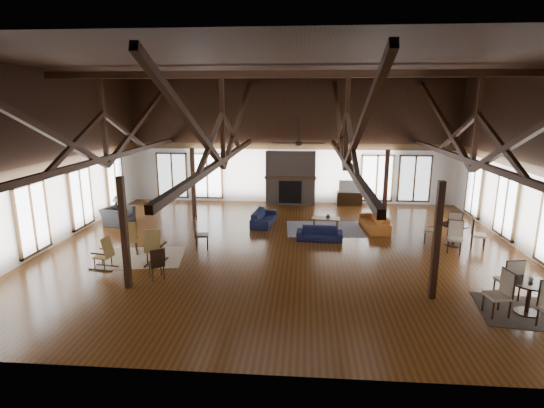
# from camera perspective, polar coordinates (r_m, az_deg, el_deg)

# --- Properties ---
(floor) EXTENTS (16.00, 16.00, 0.00)m
(floor) POSITION_cam_1_polar(r_m,az_deg,el_deg) (14.67, 1.50, -5.97)
(floor) COLOR #562F12
(floor) RESTS_ON ground
(ceiling) EXTENTS (16.00, 14.00, 0.02)m
(ceiling) POSITION_cam_1_polar(r_m,az_deg,el_deg) (13.88, 1.66, 18.09)
(ceiling) COLOR black
(ceiling) RESTS_ON wall_back
(wall_back) EXTENTS (16.00, 0.02, 6.00)m
(wall_back) POSITION_cam_1_polar(r_m,az_deg,el_deg) (20.91, 2.59, 8.29)
(wall_back) COLOR silver
(wall_back) RESTS_ON floor
(wall_front) EXTENTS (16.00, 0.02, 6.00)m
(wall_front) POSITION_cam_1_polar(r_m,az_deg,el_deg) (7.10, -1.38, -1.85)
(wall_front) COLOR silver
(wall_front) RESTS_ON floor
(wall_left) EXTENTS (0.02, 14.00, 6.00)m
(wall_left) POSITION_cam_1_polar(r_m,az_deg,el_deg) (16.44, -27.64, 5.37)
(wall_left) COLOR silver
(wall_left) RESTS_ON floor
(wall_right) EXTENTS (0.02, 14.00, 6.00)m
(wall_right) POSITION_cam_1_polar(r_m,az_deg,el_deg) (15.73, 32.20, 4.54)
(wall_right) COLOR silver
(wall_right) RESTS_ON floor
(roof_truss) EXTENTS (15.60, 14.07, 3.14)m
(roof_truss) POSITION_cam_1_polar(r_m,az_deg,el_deg) (13.86, 1.60, 9.94)
(roof_truss) COLOR black
(roof_truss) RESTS_ON wall_back
(post_grid) EXTENTS (8.16, 7.16, 3.05)m
(post_grid) POSITION_cam_1_polar(r_m,az_deg,el_deg) (14.23, 1.54, -0.17)
(post_grid) COLOR black
(post_grid) RESTS_ON floor
(fireplace) EXTENTS (2.50, 0.69, 2.60)m
(fireplace) POSITION_cam_1_polar(r_m,az_deg,el_deg) (20.81, 2.51, 3.51)
(fireplace) COLOR #67574E
(fireplace) RESTS_ON floor
(ceiling_fan) EXTENTS (1.60, 1.60, 0.75)m
(ceiling_fan) POSITION_cam_1_polar(r_m,az_deg,el_deg) (12.87, 3.61, 8.33)
(ceiling_fan) COLOR black
(ceiling_fan) RESTS_ON roof_truss
(sofa_navy_front) EXTENTS (1.68, 0.73, 0.48)m
(sofa_navy_front) POSITION_cam_1_polar(r_m,az_deg,el_deg) (15.54, 6.41, -3.98)
(sofa_navy_front) COLOR #141838
(sofa_navy_front) RESTS_ON floor
(sofa_navy_left) EXTENTS (2.01, 0.97, 0.56)m
(sofa_navy_left) POSITION_cam_1_polar(r_m,az_deg,el_deg) (17.45, -1.10, -1.82)
(sofa_navy_left) COLOR #131836
(sofa_navy_left) RESTS_ON floor
(sofa_orange) EXTENTS (2.09, 1.00, 0.59)m
(sofa_orange) POSITION_cam_1_polar(r_m,az_deg,el_deg) (17.24, 13.59, -2.35)
(sofa_orange) COLOR #A3581F
(sofa_orange) RESTS_ON floor
(coffee_table) EXTENTS (1.15, 0.67, 0.42)m
(coffee_table) POSITION_cam_1_polar(r_m,az_deg,el_deg) (17.00, 7.22, -2.06)
(coffee_table) COLOR brown
(coffee_table) RESTS_ON floor
(vase) EXTENTS (0.22, 0.22, 0.19)m
(vase) POSITION_cam_1_polar(r_m,az_deg,el_deg) (16.92, 7.53, -1.62)
(vase) COLOR #B2B2B2
(vase) RESTS_ON coffee_table
(armchair) EXTENTS (1.34, 1.24, 0.73)m
(armchair) POSITION_cam_1_polar(r_m,az_deg,el_deg) (18.49, -20.00, -1.51)
(armchair) COLOR #2D2D2F
(armchair) RESTS_ON floor
(side_table_lamp) EXTENTS (0.44, 0.44, 1.13)m
(side_table_lamp) POSITION_cam_1_polar(r_m,az_deg,el_deg) (18.97, -20.16, -0.95)
(side_table_lamp) COLOR black
(side_table_lamp) RESTS_ON floor
(rocking_chair_a) EXTENTS (0.75, 0.93, 1.06)m
(rocking_chair_a) POSITION_cam_1_polar(r_m,az_deg,el_deg) (14.85, -18.61, -4.42)
(rocking_chair_a) COLOR olive
(rocking_chair_a) RESTS_ON floor
(rocking_chair_b) EXTENTS (0.52, 0.89, 1.13)m
(rocking_chair_b) POSITION_cam_1_polar(r_m,az_deg,el_deg) (13.58, -15.56, -5.71)
(rocking_chair_b) COLOR olive
(rocking_chair_b) RESTS_ON floor
(rocking_chair_c) EXTENTS (0.83, 0.53, 0.99)m
(rocking_chair_c) POSITION_cam_1_polar(r_m,az_deg,el_deg) (13.71, -21.52, -6.27)
(rocking_chair_c) COLOR olive
(rocking_chair_c) RESTS_ON floor
(side_chair_a) EXTENTS (0.53, 0.53, 1.06)m
(side_chair_a) POSITION_cam_1_polar(r_m,az_deg,el_deg) (14.65, -9.83, -3.64)
(side_chair_a) COLOR black
(side_chair_a) RESTS_ON floor
(side_chair_b) EXTENTS (0.55, 0.55, 0.93)m
(side_chair_b) POSITION_cam_1_polar(r_m,az_deg,el_deg) (12.40, -15.22, -7.50)
(side_chair_b) COLOR black
(side_chair_b) RESTS_ON floor
(cafe_table_near) EXTENTS (2.15, 2.15, 1.10)m
(cafe_table_near) POSITION_cam_1_polar(r_m,az_deg,el_deg) (11.84, 31.31, -10.06)
(cafe_table_near) COLOR black
(cafe_table_near) RESTS_ON floor
(cafe_table_far) EXTENTS (2.06, 2.06, 1.05)m
(cafe_table_far) POSITION_cam_1_polar(r_m,az_deg,el_deg) (16.10, 23.34, -3.36)
(cafe_table_far) COLOR black
(cafe_table_far) RESTS_ON floor
(cup_near) EXTENTS (0.11, 0.11, 0.09)m
(cup_near) POSITION_cam_1_polar(r_m,az_deg,el_deg) (11.79, 31.48, -8.67)
(cup_near) COLOR #B2B2B2
(cup_near) RESTS_ON cafe_table_near
(cup_far) EXTENTS (0.14, 0.14, 0.11)m
(cup_far) POSITION_cam_1_polar(r_m,az_deg,el_deg) (15.95, 23.22, -2.43)
(cup_far) COLOR #B2B2B2
(cup_far) RESTS_ON cafe_table_far
(tv_console) EXTENTS (1.22, 0.46, 0.61)m
(tv_console) POSITION_cam_1_polar(r_m,az_deg,el_deg) (21.18, 10.38, 0.76)
(tv_console) COLOR black
(tv_console) RESTS_ON floor
(television) EXTENTS (1.07, 0.20, 0.61)m
(television) POSITION_cam_1_polar(r_m,az_deg,el_deg) (21.06, 10.41, 2.38)
(television) COLOR #B2B2B2
(television) RESTS_ON tv_console
(rug_tan) EXTENTS (2.84, 2.39, 0.01)m
(rug_tan) POSITION_cam_1_polar(r_m,az_deg,el_deg) (14.43, -16.98, -6.89)
(rug_tan) COLOR tan
(rug_tan) RESTS_ON floor
(rug_navy) EXTENTS (3.06, 2.37, 0.01)m
(rug_navy) POSITION_cam_1_polar(r_m,az_deg,el_deg) (16.98, 7.01, -3.32)
(rug_navy) COLOR #171C41
(rug_navy) RESTS_ON floor
(rug_dark) EXTENTS (2.24, 2.09, 0.01)m
(rug_dark) POSITION_cam_1_polar(r_m,az_deg,el_deg) (12.07, 30.69, -12.34)
(rug_dark) COLOR black
(rug_dark) RESTS_ON floor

